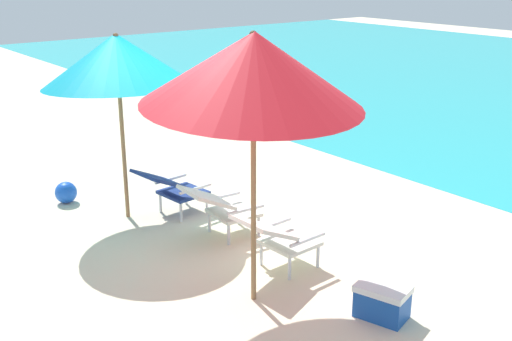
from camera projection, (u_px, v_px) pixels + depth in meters
ground_plane at (435, 171)px, 9.81m from camera, size 40.00×40.00×0.00m
lounge_chair_left at (172, 187)px, 7.95m from camera, size 0.62×0.92×0.68m
lounge_chair_center at (221, 206)px, 7.33m from camera, size 0.59×0.91×0.68m
lounge_chair_right at (278, 236)px, 6.53m from camera, size 0.57×0.90×0.68m
beach_umbrella_left at (117, 60)px, 7.43m from camera, size 2.25×2.23×2.36m
beach_umbrella_right at (253, 69)px, 5.40m from camera, size 2.05×2.02×2.62m
beach_ball at (66, 192)px, 8.48m from camera, size 0.29×0.29×0.29m
cooler_box at (382, 301)px, 5.75m from camera, size 0.54×0.44×0.32m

